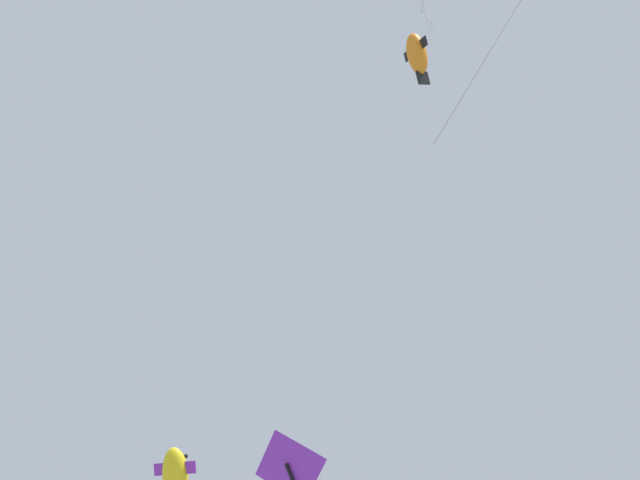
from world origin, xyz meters
name	(u,v)px	position (x,y,z in m)	size (l,w,h in m)	color
kite_fish_low_drifter	(175,476)	(4.12, -5.03, 22.47)	(2.03, 1.55, 7.75)	yellow
kite_fish_upper_right	(417,54)	(-5.28, 1.88, 33.83)	(1.09, 1.06, 1.76)	orange
kite_delta_near_right	(292,469)	(-1.68, 2.59, 21.42)	(3.65, 3.15, 9.19)	purple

